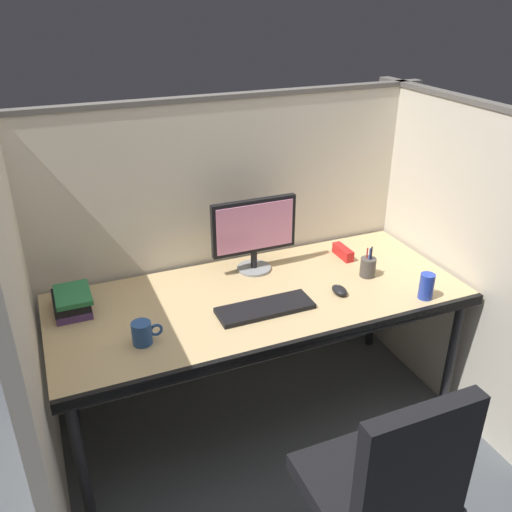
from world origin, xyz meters
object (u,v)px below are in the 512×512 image
object	(u,v)px
keyboard_main	(265,308)
computer_mouse	(339,290)
soda_can	(426,286)
pen_cup	(368,267)
coffee_mug	(143,333)
red_stapler	(343,252)
book_stack	(72,302)
monitor_center	(254,230)
desk	(261,306)

from	to	relation	value
keyboard_main	computer_mouse	size ratio (longest dim) A/B	4.48
soda_can	pen_cup	distance (m)	0.31
keyboard_main	soda_can	bearing A→B (deg)	-14.41
pen_cup	coffee_mug	xyz separation A→B (m)	(-1.14, -0.13, -0.00)
red_stapler	book_stack	bearing A→B (deg)	-179.99
pen_cup	book_stack	xyz separation A→B (m)	(-1.37, 0.23, -0.00)
keyboard_main	coffee_mug	world-z (taller)	coffee_mug
red_stapler	coffee_mug	xyz separation A→B (m)	(-1.13, -0.36, 0.02)
book_stack	coffee_mug	bearing A→B (deg)	-56.84
monitor_center	book_stack	xyz separation A→B (m)	(-0.88, -0.05, -0.17)
keyboard_main	computer_mouse	world-z (taller)	computer_mouse
monitor_center	book_stack	distance (m)	0.90
soda_can	monitor_center	bearing A→B (deg)	137.93
soda_can	desk	bearing A→B (deg)	156.47
red_stapler	keyboard_main	bearing A→B (deg)	-151.14
computer_mouse	book_stack	xyz separation A→B (m)	(-1.16, 0.32, 0.03)
computer_mouse	pen_cup	world-z (taller)	pen_cup
keyboard_main	book_stack	size ratio (longest dim) A/B	1.99
keyboard_main	book_stack	xyz separation A→B (m)	(-0.78, 0.32, 0.03)
desk	computer_mouse	world-z (taller)	computer_mouse
desk	soda_can	size ratio (longest dim) A/B	15.57
desk	book_stack	distance (m)	0.84
desk	book_stack	bearing A→B (deg)	165.58
pen_cup	book_stack	bearing A→B (deg)	170.62
computer_mouse	pen_cup	bearing A→B (deg)	24.09
soda_can	computer_mouse	bearing A→B (deg)	151.50
book_stack	pen_cup	bearing A→B (deg)	-9.38
pen_cup	book_stack	distance (m)	1.39
desk	soda_can	xyz separation A→B (m)	(0.69, -0.30, 0.11)
red_stapler	coffee_mug	bearing A→B (deg)	-162.45
pen_cup	coffee_mug	bearing A→B (deg)	-173.40
pen_cup	monitor_center	bearing A→B (deg)	150.64
red_stapler	book_stack	size ratio (longest dim) A/B	0.69
keyboard_main	red_stapler	world-z (taller)	red_stapler
desk	computer_mouse	bearing A→B (deg)	-18.23
keyboard_main	red_stapler	xyz separation A→B (m)	(0.59, 0.32, 0.02)
desk	keyboard_main	size ratio (longest dim) A/B	4.42
desk	book_stack	world-z (taller)	book_stack
red_stapler	desk	bearing A→B (deg)	-159.43
soda_can	red_stapler	xyz separation A→B (m)	(-0.13, 0.51, -0.03)
monitor_center	computer_mouse	distance (m)	0.50
monitor_center	computer_mouse	world-z (taller)	monitor_center
desk	keyboard_main	distance (m)	0.13
soda_can	red_stapler	size ratio (longest dim) A/B	0.81
book_stack	monitor_center	bearing A→B (deg)	3.15
computer_mouse	book_stack	world-z (taller)	book_stack
desk	soda_can	world-z (taller)	soda_can
monitor_center	coffee_mug	size ratio (longest dim) A/B	3.41
desk	pen_cup	distance (m)	0.57
red_stapler	pen_cup	size ratio (longest dim) A/B	0.93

